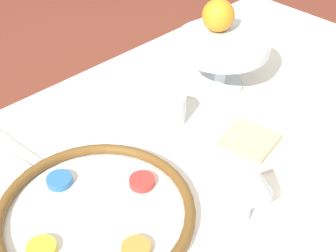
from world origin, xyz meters
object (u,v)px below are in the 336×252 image
at_px(orange_fruit, 218,15).
at_px(bread_plate, 249,143).
at_px(wine_glass, 253,182).
at_px(napkin_roll, 323,166).
at_px(seder_plate, 95,213).
at_px(cup_near, 171,109).
at_px(fruit_stand, 223,47).

xyz_separation_m(orange_fruit, bread_plate, (-0.15, -0.23, -0.16)).
distance_m(wine_glass, bread_plate, 0.23).
height_order(bread_plate, napkin_roll, napkin_roll).
bearing_deg(seder_plate, cup_near, 19.88).
bearing_deg(cup_near, orange_fruit, 15.01).
xyz_separation_m(seder_plate, wine_glass, (0.18, -0.19, 0.09)).
relative_size(orange_fruit, cup_near, 1.14).
bearing_deg(napkin_roll, orange_fruit, 72.98).
relative_size(wine_glass, orange_fruit, 1.78).
bearing_deg(seder_plate, bread_plate, -10.57).
relative_size(fruit_stand, bread_plate, 1.27).
height_order(seder_plate, fruit_stand, fruit_stand).
relative_size(wine_glass, fruit_stand, 0.62).
bearing_deg(seder_plate, wine_glass, -46.52).
xyz_separation_m(fruit_stand, napkin_roll, (-0.10, -0.35, -0.08)).
bearing_deg(orange_fruit, cup_near, -164.99).
height_order(seder_plate, bread_plate, seder_plate).
bearing_deg(orange_fruit, fruit_stand, -117.60).
relative_size(bread_plate, napkin_roll, 1.08).
distance_m(fruit_stand, bread_plate, 0.25).
bearing_deg(wine_glass, cup_near, 69.74).
bearing_deg(cup_near, fruit_stand, 6.41).
height_order(orange_fruit, cup_near, orange_fruit).
bearing_deg(cup_near, bread_plate, -71.18).
distance_m(seder_plate, cup_near, 0.31).
bearing_deg(wine_glass, bread_plate, 37.00).
distance_m(bread_plate, cup_near, 0.18).
distance_m(seder_plate, napkin_roll, 0.44).
height_order(orange_fruit, napkin_roll, orange_fruit).
relative_size(seder_plate, napkin_roll, 2.18).
bearing_deg(bread_plate, napkin_roll, -78.07).
relative_size(orange_fruit, bread_plate, 0.44).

